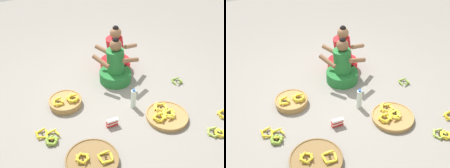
% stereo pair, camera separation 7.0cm
% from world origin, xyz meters
% --- Properties ---
extents(ground_plane, '(10.00, 10.00, 0.00)m').
position_xyz_m(ground_plane, '(0.00, 0.00, 0.00)').
color(ground_plane, gray).
extents(vendor_woman_front, '(0.70, 0.52, 0.79)m').
position_xyz_m(vendor_woman_front, '(0.29, 0.30, 0.25)').
color(vendor_woman_front, '#237233').
rests_on(vendor_woman_front, ground).
extents(vendor_woman_behind, '(0.74, 0.52, 0.82)m').
position_xyz_m(vendor_woman_behind, '(0.44, 0.61, 0.27)').
color(vendor_woman_behind, red).
rests_on(vendor_woman_behind, ground).
extents(banana_basket_back_right, '(0.59, 0.59, 0.13)m').
position_xyz_m(banana_basket_back_right, '(0.56, -0.81, 0.04)').
color(banana_basket_back_right, '#A87F47').
rests_on(banana_basket_back_right, ground).
extents(banana_basket_front_right, '(0.49, 0.49, 0.17)m').
position_xyz_m(banana_basket_front_right, '(-0.64, 0.05, 0.06)').
color(banana_basket_front_right, '#A87F47').
rests_on(banana_basket_front_right, ground).
extents(banana_basket_mid_left, '(0.64, 0.64, 0.13)m').
position_xyz_m(banana_basket_mid_left, '(-0.66, -1.09, 0.04)').
color(banana_basket_mid_left, brown).
rests_on(banana_basket_mid_left, ground).
extents(loose_bananas_front_center, '(0.18, 0.19, 0.07)m').
position_xyz_m(loose_bananas_front_center, '(1.20, -0.18, 0.03)').
color(loose_bananas_front_center, olive).
rests_on(loose_bananas_front_center, ground).
extents(loose_bananas_back_center, '(0.25, 0.24, 0.08)m').
position_xyz_m(loose_bananas_back_center, '(0.98, -1.35, 0.03)').
color(loose_bananas_back_center, yellow).
rests_on(loose_bananas_back_center, ground).
extents(loose_bananas_mid_right, '(0.30, 0.36, 0.09)m').
position_xyz_m(loose_bananas_mid_right, '(-1.03, -0.52, 0.03)').
color(loose_bananas_mid_right, olive).
rests_on(loose_bananas_mid_right, ground).
extents(water_bottle, '(0.08, 0.08, 0.32)m').
position_xyz_m(water_bottle, '(0.24, -0.41, 0.15)').
color(water_bottle, silver).
rests_on(water_bottle, ground).
extents(packet_carton_stack, '(0.17, 0.07, 0.12)m').
position_xyz_m(packet_carton_stack, '(-0.20, -0.63, 0.06)').
color(packet_carton_stack, red).
rests_on(packet_carton_stack, ground).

